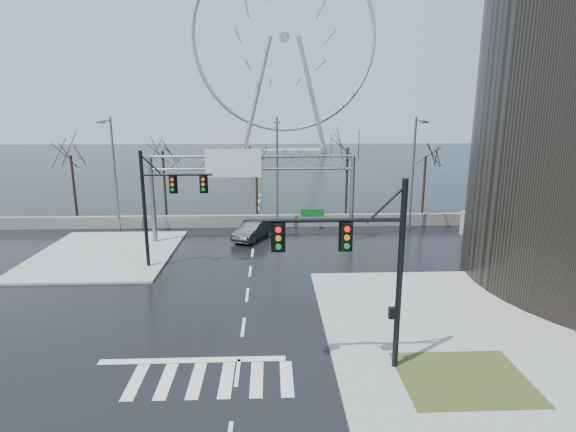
{
  "coord_description": "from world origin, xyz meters",
  "views": [
    {
      "loc": [
        1.43,
        -20.55,
        10.45
      ],
      "look_at": [
        2.51,
        7.07,
        4.0
      ],
      "focal_mm": 28.0,
      "sensor_mm": 36.0,
      "label": 1
    }
  ],
  "objects_px": {
    "signal_mast_near": "(367,258)",
    "car": "(253,230)",
    "signal_mast_far": "(161,198)",
    "ferris_wheel": "(284,45)",
    "sign_gantry": "(248,179)"
  },
  "relations": [
    {
      "from": "signal_mast_far",
      "to": "sign_gantry",
      "type": "distance_m",
      "value": 8.14
    },
    {
      "from": "signal_mast_near",
      "to": "ferris_wheel",
      "type": "bearing_deg",
      "value": 90.08
    },
    {
      "from": "signal_mast_far",
      "to": "ferris_wheel",
      "type": "height_order",
      "value": "ferris_wheel"
    },
    {
      "from": "car",
      "to": "signal_mast_near",
      "type": "bearing_deg",
      "value": -50.91
    },
    {
      "from": "signal_mast_far",
      "to": "signal_mast_near",
      "type": "bearing_deg",
      "value": -49.74
    },
    {
      "from": "car",
      "to": "ferris_wheel",
      "type": "bearing_deg",
      "value": 110.53
    },
    {
      "from": "ferris_wheel",
      "to": "sign_gantry",
      "type": "bearing_deg",
      "value": -93.84
    },
    {
      "from": "sign_gantry",
      "to": "signal_mast_near",
      "type": "bearing_deg",
      "value": -73.81
    },
    {
      "from": "sign_gantry",
      "to": "ferris_wheel",
      "type": "height_order",
      "value": "ferris_wheel"
    },
    {
      "from": "signal_mast_far",
      "to": "ferris_wheel",
      "type": "bearing_deg",
      "value": 82.8
    },
    {
      "from": "ferris_wheel",
      "to": "signal_mast_far",
      "type": "bearing_deg",
      "value": -97.2
    },
    {
      "from": "signal_mast_near",
      "to": "car",
      "type": "height_order",
      "value": "signal_mast_near"
    },
    {
      "from": "ferris_wheel",
      "to": "car",
      "type": "xyz_separation_m",
      "value": [
        -5.13,
        -79.16,
        -25.36
      ]
    },
    {
      "from": "signal_mast_far",
      "to": "ferris_wheel",
      "type": "distance_m",
      "value": 89.3
    },
    {
      "from": "signal_mast_far",
      "to": "car",
      "type": "xyz_separation_m",
      "value": [
        5.74,
        6.88,
        -4.06
      ]
    }
  ]
}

